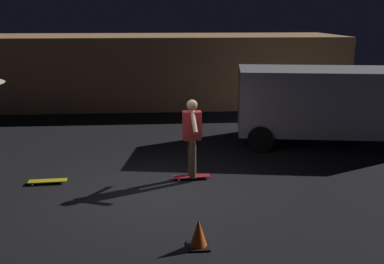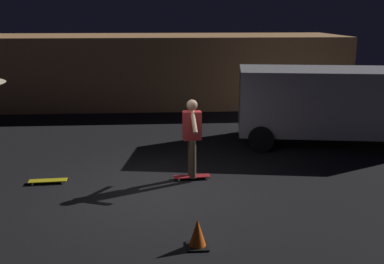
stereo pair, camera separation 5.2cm
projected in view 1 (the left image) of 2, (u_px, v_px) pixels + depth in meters
name	position (u px, v px, depth m)	size (l,w,h in m)	color
ground_plane	(158.00, 192.00, 8.95)	(28.00, 28.00, 0.00)	black
low_building	(162.00, 69.00, 17.69)	(13.83, 3.97, 2.64)	tan
parked_van	(325.00, 101.00, 12.10)	(4.84, 2.81, 2.03)	#B2B2B7
skateboard_ridden	(192.00, 177.00, 9.63)	(0.79, 0.27, 0.07)	#AD1E23
skateboard_spare	(48.00, 181.00, 9.38)	(0.79, 0.26, 0.07)	gold
skater	(192.00, 133.00, 9.38)	(0.40, 0.99, 1.67)	brown
traffic_cone	(199.00, 234.00, 6.80)	(0.34, 0.34, 0.46)	black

